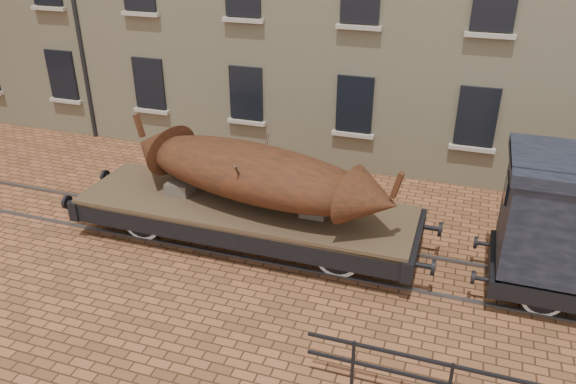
% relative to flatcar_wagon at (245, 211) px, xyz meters
% --- Properties ---
extents(ground, '(90.00, 90.00, 0.00)m').
position_rel_flatcar_wagon_xyz_m(ground, '(0.54, 0.00, -0.87)').
color(ground, brown).
extents(rail_track, '(30.00, 1.52, 0.06)m').
position_rel_flatcar_wagon_xyz_m(rail_track, '(0.54, 0.00, -0.84)').
color(rail_track, '#59595E').
rests_on(rail_track, ground).
extents(flatcar_wagon, '(9.20, 2.50, 1.39)m').
position_rel_flatcar_wagon_xyz_m(flatcar_wagon, '(0.00, 0.00, 0.00)').
color(flatcar_wagon, '#493723').
rests_on(flatcar_wagon, ground).
extents(iron_boat, '(7.13, 3.13, 1.69)m').
position_rel_flatcar_wagon_xyz_m(iron_boat, '(0.25, 0.00, 1.08)').
color(iron_boat, '#512511').
rests_on(iron_boat, flatcar_wagon).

